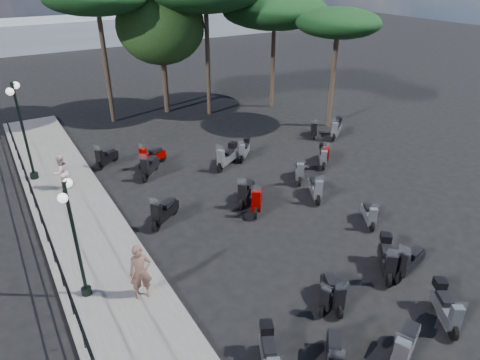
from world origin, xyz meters
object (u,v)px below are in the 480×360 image
woman (141,272)px  scooter_4 (106,157)px  broadleaf_tree (161,26)px  scooter_19 (369,215)px  scooter_10 (152,157)px  scooter_11 (446,308)px  scooter_5 (334,356)px  scooter_21 (326,153)px  scooter_12 (387,259)px  pine_3 (338,23)px  lamp_post_2 (22,126)px  scooter_6 (405,347)px  scooter_16 (227,157)px  scooter_7 (332,295)px  scooter_27 (314,129)px  scooter_3 (164,212)px  scooter_8 (246,192)px  scooter_20 (315,188)px  scooter_25 (323,156)px  scooter_13 (409,262)px  scooter_9 (150,167)px  lamp_post_1 (75,234)px  scooter_26 (336,129)px  pine_1 (275,10)px  scooter_14 (257,199)px  pedestrian_far (61,172)px  scooter_22 (244,150)px  scooter_15 (299,171)px

woman → scooter_4: bearing=92.5°
broadleaf_tree → scooter_19: bearing=-85.7°
scooter_10 → scooter_11: scooter_10 is taller
scooter_5 → scooter_21: bearing=-88.5°
scooter_12 → pine_3: bearing=-84.0°
scooter_12 → broadleaf_tree: bearing=-51.1°
lamp_post_2 → scooter_6: (6.41, -15.55, -2.18)m
scooter_11 → scooter_16: scooter_16 is taller
scooter_21 → lamp_post_2: bearing=22.4°
lamp_post_2 → scooter_7: bearing=-46.2°
woman → scooter_11: bearing=-24.6°
woman → scooter_27: (13.02, 7.73, -0.62)m
scooter_3 → scooter_12: scooter_3 is taller
scooter_8 → scooter_7: bearing=128.7°
lamp_post_2 → woman: lamp_post_2 is taller
woman → scooter_11: size_ratio=1.22×
scooter_4 → scooter_19: bearing=178.3°
scooter_20 → scooter_25: (2.49, 2.38, -0.01)m
lamp_post_2 → scooter_13: lamp_post_2 is taller
scooter_12 → scooter_9: bearing=-29.0°
scooter_5 → lamp_post_1: bearing=-9.4°
scooter_8 → scooter_10: 5.79m
scooter_11 → scooter_5: bearing=25.7°
scooter_20 → scooter_27: size_ratio=1.24×
scooter_26 → pine_1: 8.85m
scooter_4 → scooter_21: scooter_4 is taller
scooter_13 → broadleaf_tree: broadleaf_tree is taller
scooter_14 → scooter_20: size_ratio=0.99×
scooter_21 → scooter_16: bearing=21.2°
lamp_post_2 → scooter_12: lamp_post_2 is taller
scooter_4 → broadleaf_tree: size_ratio=0.18×
scooter_27 → scooter_16: bearing=46.8°
scooter_7 → scooter_26: (9.39, 10.03, 0.10)m
pedestrian_far → broadleaf_tree: 12.34m
scooter_16 → scooter_13: bearing=154.1°
scooter_22 → scooter_26: 6.02m
scooter_11 → lamp_post_2: bearing=-28.8°
scooter_8 → scooter_15: bearing=-123.7°
lamp_post_2 → scooter_6: size_ratio=2.55×
scooter_12 → scooter_14: bearing=-35.0°
scooter_12 → scooter_21: (4.16, 7.61, -0.10)m
scooter_4 → scooter_21: bearing=-154.5°
scooter_22 → pine_1: bearing=-88.9°
scooter_3 → scooter_5: bearing=150.4°
scooter_14 → scooter_15: bearing=-122.1°
scooter_25 → scooter_26: size_ratio=0.91×
scooter_11 → scooter_26: size_ratio=1.01×
pine_1 → scooter_15: bearing=-118.5°
scooter_10 → scooter_25: size_ratio=1.27×
scooter_15 → scooter_21: (2.46, 0.96, -0.03)m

